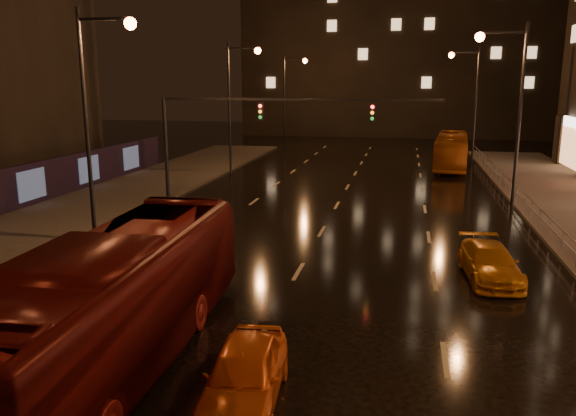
{
  "coord_description": "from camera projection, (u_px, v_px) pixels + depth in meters",
  "views": [
    {
      "loc": [
        3.74,
        -9.81,
        6.97
      ],
      "look_at": [
        -0.35,
        9.76,
        2.5
      ],
      "focal_mm": 35.0,
      "sensor_mm": 36.0,
      "label": 1
    }
  ],
  "objects": [
    {
      "name": "taxi_near",
      "position": [
        244.0,
        375.0,
        12.34
      ],
      "size": [
        1.98,
        4.19,
        1.39
      ],
      "primitive_type": "imported",
      "rotation": [
        0.0,
        0.0,
        0.09
      ],
      "color": "orange",
      "rests_on": "ground"
    },
    {
      "name": "ground",
      "position": [
        332.0,
        213.0,
        30.74
      ],
      "size": [
        140.0,
        140.0,
        0.0
      ],
      "primitive_type": "plane",
      "color": "black",
      "rests_on": "ground"
    },
    {
      "name": "bus_red",
      "position": [
        116.0,
        302.0,
        13.79
      ],
      "size": [
        3.36,
        12.29,
        3.39
      ],
      "primitive_type": "imported",
      "rotation": [
        0.0,
        0.0,
        0.04
      ],
      "color": "#61100D",
      "rests_on": "ground"
    },
    {
      "name": "taxi_far",
      "position": [
        490.0,
        263.0,
        20.26
      ],
      "size": [
        2.15,
        4.44,
        1.25
      ],
      "primitive_type": "imported",
      "rotation": [
        0.0,
        0.0,
        0.1
      ],
      "color": "#C37212",
      "rests_on": "ground"
    },
    {
      "name": "sidewalk_left",
      "position": [
        57.0,
        221.0,
        28.65
      ],
      "size": [
        7.0,
        70.0,
        0.15
      ],
      "primitive_type": "cube",
      "color": "#38332D",
      "rests_on": "ground"
    },
    {
      "name": "traffic_signal",
      "position": [
        242.0,
        125.0,
        30.72
      ],
      "size": [
        15.31,
        0.32,
        6.2
      ],
      "color": "black",
      "rests_on": "ground"
    },
    {
      "name": "bus_curb",
      "position": [
        451.0,
        151.0,
        46.48
      ],
      "size": [
        3.38,
        10.61,
        2.91
      ],
      "primitive_type": "imported",
      "rotation": [
        0.0,
        0.0,
        -0.09
      ],
      "color": "#9D4B0F",
      "rests_on": "ground"
    },
    {
      "name": "railing_right",
      "position": [
        541.0,
        214.0,
        26.6
      ],
      "size": [
        0.05,
        56.0,
        1.0
      ],
      "color": "#99999E",
      "rests_on": "sidewalk_right"
    }
  ]
}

